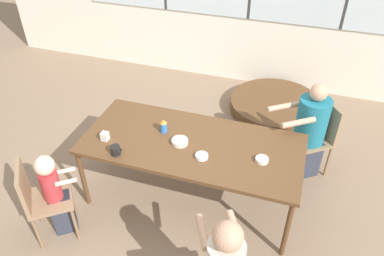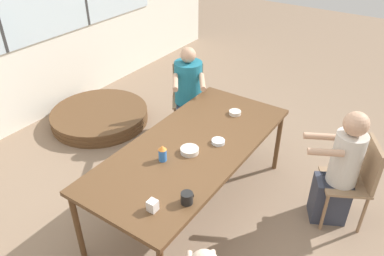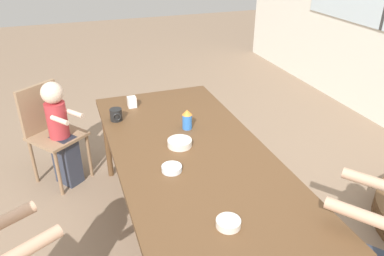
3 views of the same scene
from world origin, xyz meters
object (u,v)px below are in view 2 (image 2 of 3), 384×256
at_px(bowl_fruit, 190,150).
at_px(folded_table_stack, 100,116).
at_px(coffee_mug, 187,198).
at_px(bowl_white_shallow, 235,113).
at_px(chair_for_man_blue_shirt, 357,176).
at_px(person_man_blue_shirt, 339,173).
at_px(person_woman_green_shirt, 188,98).
at_px(milk_carton_small, 153,206).
at_px(sippy_cup, 163,153).
at_px(bowl_cereal, 218,142).
at_px(chair_for_woman_green_shirt, 188,92).

height_order(bowl_fruit, folded_table_stack, bowl_fruit).
distance_m(coffee_mug, bowl_white_shallow, 1.37).
relative_size(chair_for_man_blue_shirt, person_man_blue_shirt, 0.75).
bearing_deg(bowl_white_shallow, coffee_mug, -166.24).
height_order(person_woman_green_shirt, milk_carton_small, person_woman_green_shirt).
xyz_separation_m(person_woman_green_shirt, sippy_cup, (-1.40, -0.70, 0.31)).
xyz_separation_m(bowl_cereal, bowl_fruit, (-0.26, 0.13, 0.01)).
relative_size(bowl_white_shallow, folded_table_stack, 0.09).
xyz_separation_m(person_woman_green_shirt, bowl_cereal, (-0.92, -0.96, 0.25)).
distance_m(chair_for_man_blue_shirt, sippy_cup, 1.76).
height_order(person_woman_green_shirt, folded_table_stack, person_woman_green_shirt).
height_order(sippy_cup, bowl_white_shallow, sippy_cup).
bearing_deg(chair_for_man_blue_shirt, bowl_white_shallow, 62.15).
height_order(chair_for_man_blue_shirt, bowl_white_shallow, chair_for_man_blue_shirt).
distance_m(chair_for_man_blue_shirt, folded_table_stack, 3.30).
relative_size(bowl_cereal, bowl_fruit, 0.75).
distance_m(chair_for_woman_green_shirt, bowl_fruit, 1.63).
bearing_deg(sippy_cup, person_woman_green_shirt, 26.65).
distance_m(person_woman_green_shirt, folded_table_stack, 1.32).
height_order(chair_for_woman_green_shirt, folded_table_stack, chair_for_woman_green_shirt).
xyz_separation_m(person_man_blue_shirt, bowl_cereal, (-0.47, 1.00, 0.22)).
xyz_separation_m(chair_for_man_blue_shirt, person_woman_green_shirt, (0.37, 2.10, -0.01)).
xyz_separation_m(chair_for_woman_green_shirt, sippy_cup, (-1.54, -0.80, 0.30)).
bearing_deg(person_woman_green_shirt, bowl_cereal, 100.32).
height_order(person_man_blue_shirt, milk_carton_small, person_man_blue_shirt).
bearing_deg(coffee_mug, milk_carton_small, 141.57).
xyz_separation_m(person_woman_green_shirt, bowl_fruit, (-1.18, -0.83, 0.26)).
bearing_deg(bowl_white_shallow, bowl_cereal, -167.21).
xyz_separation_m(person_woman_green_shirt, person_man_blue_shirt, (-0.45, -1.96, 0.03)).
bearing_deg(folded_table_stack, chair_for_man_blue_shirt, -88.78).
xyz_separation_m(chair_for_man_blue_shirt, folded_table_stack, (-0.07, 3.27, -0.44)).
relative_size(person_woman_green_shirt, bowl_white_shallow, 9.52).
distance_m(coffee_mug, bowl_fruit, 0.62).
distance_m(person_woman_green_shirt, bowl_cereal, 1.35).
height_order(chair_for_man_blue_shirt, milk_carton_small, chair_for_man_blue_shirt).
relative_size(chair_for_woman_green_shirt, bowl_fruit, 5.40).
distance_m(bowl_cereal, bowl_fruit, 0.30).
relative_size(bowl_white_shallow, bowl_fruit, 0.75).
distance_m(chair_for_woman_green_shirt, milk_carton_small, 2.34).
bearing_deg(sippy_cup, bowl_fruit, -30.05).
bearing_deg(folded_table_stack, coffee_mug, -118.39).
distance_m(chair_for_man_blue_shirt, person_man_blue_shirt, 0.16).
bearing_deg(person_man_blue_shirt, sippy_cup, 99.24).
height_order(coffee_mug, bowl_white_shallow, coffee_mug).
xyz_separation_m(chair_for_man_blue_shirt, bowl_fruit, (-0.81, 1.27, 0.25)).
height_order(person_man_blue_shirt, bowl_cereal, person_man_blue_shirt).
xyz_separation_m(sippy_cup, bowl_white_shallow, (1.03, -0.14, -0.06)).
bearing_deg(bowl_cereal, bowl_fruit, 153.15).
relative_size(person_woman_green_shirt, milk_carton_small, 13.48).
bearing_deg(coffee_mug, folded_table_stack, 61.61).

